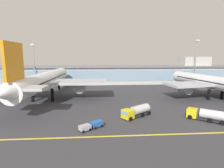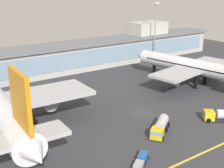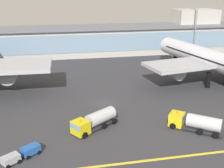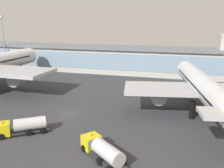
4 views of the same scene
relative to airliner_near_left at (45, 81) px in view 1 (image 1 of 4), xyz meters
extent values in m
plane|color=#38383D|center=(33.12, -10.29, -7.00)|extent=(206.87, 206.87, 0.00)
cube|color=yellow|center=(33.12, -32.29, -7.00)|extent=(165.49, 0.50, 0.01)
cube|color=beige|center=(33.12, 36.48, -2.27)|extent=(147.76, 12.00, 9.47)
cube|color=#84A3BC|center=(33.12, 30.43, -1.80)|extent=(141.85, 0.20, 6.06)
cube|color=slate|center=(33.12, 36.48, 2.87)|extent=(150.76, 14.00, 0.80)
cube|color=beige|center=(77.45, 38.48, 5.47)|extent=(16.00, 10.00, 6.00)
cylinder|color=black|center=(-3.54, -3.36, -4.71)|extent=(1.10, 1.10, 4.58)
cylinder|color=black|center=(3.33, -3.57, -4.71)|extent=(1.10, 1.10, 4.58)
cylinder|color=black|center=(0.58, 19.03, -4.71)|extent=(1.10, 1.10, 4.58)
cylinder|color=white|center=(0.01, 0.45, 0.15)|extent=(7.20, 49.06, 5.72)
cone|color=white|center=(0.81, 26.61, 0.15)|extent=(5.59, 5.31, 5.44)
cone|color=white|center=(-0.79, -26.00, 0.58)|extent=(5.05, 6.44, 4.87)
cube|color=#84A3BC|center=(0.69, 22.94, 1.15)|extent=(4.41, 4.14, 1.72)
cube|color=black|center=(0.01, 0.45, 0.58)|extent=(7.02, 41.24, 0.46)
cube|color=#B7BAC1|center=(0.01, 0.45, -0.56)|extent=(45.23, 13.09, 0.92)
cylinder|color=#999EA8|center=(-12.50, 2.59, -2.83)|extent=(4.20, 6.48, 4.01)
cylinder|color=#999EA8|center=(12.63, 1.83, -2.83)|extent=(4.20, 6.48, 4.01)
cube|color=orange|center=(-0.64, -21.06, 7.59)|extent=(0.95, 8.82, 9.16)
cube|color=#B7BAC1|center=(-0.64, -21.06, 1.01)|extent=(14.52, 5.81, 0.73)
cylinder|color=black|center=(59.58, -5.47, -5.05)|extent=(1.10, 1.10, 3.92)
cylinder|color=black|center=(65.36, -4.41, -5.05)|extent=(1.10, 1.10, 3.92)
cylinder|color=black|center=(59.11, 13.37, -5.05)|extent=(1.10, 1.10, 3.92)
cylinder|color=silver|center=(61.89, -1.76, -0.88)|extent=(12.13, 40.69, 4.90)
cone|color=silver|center=(57.97, 19.59, -0.88)|extent=(5.37, 5.18, 4.65)
cube|color=#84A3BC|center=(58.52, 16.56, -0.02)|extent=(4.23, 4.04, 1.47)
cube|color=black|center=(61.89, -1.76, -0.51)|extent=(11.01, 34.33, 0.39)
cube|color=#B7BAC1|center=(61.89, -1.76, -1.49)|extent=(35.67, 15.79, 0.78)
cylinder|color=#999EA8|center=(52.13, -2.07, -3.43)|extent=(4.32, 5.79, 3.43)
cylinder|color=black|center=(42.64, -24.10, -6.45)|extent=(1.05, 0.92, 1.10)
cylinder|color=black|center=(44.27, -22.07, -6.45)|extent=(1.05, 0.92, 1.10)
cylinder|color=black|center=(46.15, -26.91, -6.45)|extent=(1.05, 0.92, 1.10)
cylinder|color=black|center=(47.78, -24.88, -6.45)|extent=(1.05, 0.92, 1.10)
cylinder|color=black|center=(48.12, -28.49, -6.45)|extent=(1.05, 0.92, 1.10)
cylinder|color=black|center=(49.75, -26.46, -6.45)|extent=(1.05, 0.92, 1.10)
cube|color=#2D2D33|center=(46.83, -25.79, -6.55)|extent=(7.36, 6.55, 0.30)
cube|color=yellow|center=(43.67, -23.25, -5.60)|extent=(3.45, 3.49, 2.20)
cube|color=#84A3BC|center=(43.67, -23.25, -5.12)|extent=(3.46, 3.47, 0.88)
cylinder|color=silver|center=(47.25, -26.12, -5.25)|extent=(5.79, 5.28, 2.30)
cube|color=orange|center=(43.67, -23.25, -4.38)|extent=(0.30, 0.40, 0.20)
cylinder|color=black|center=(19.50, -26.39, -6.70)|extent=(0.60, 0.51, 0.60)
cylinder|color=black|center=(20.37, -27.61, -6.70)|extent=(0.60, 0.51, 0.60)
cylinder|color=black|center=(18.01, -27.44, -6.70)|extent=(0.60, 0.51, 0.60)
cylinder|color=black|center=(18.88, -28.67, -6.70)|extent=(0.60, 0.51, 0.60)
cube|color=#235BB2|center=(19.19, -27.53, -6.15)|extent=(2.99, 2.73, 1.10)
cylinder|color=black|center=(16.91, -28.23, -6.70)|extent=(0.59, 0.49, 0.60)
cylinder|color=black|center=(17.78, -29.45, -6.70)|extent=(0.59, 0.49, 0.60)
cylinder|color=black|center=(15.54, -29.20, -6.70)|extent=(0.59, 0.49, 0.60)
cylinder|color=black|center=(16.42, -30.42, -6.70)|extent=(0.59, 0.49, 0.60)
cube|color=#A8A8B2|center=(16.66, -29.33, -6.20)|extent=(2.83, 2.61, 1.00)
cube|color=#2D2D33|center=(17.89, -28.46, -6.55)|extent=(0.55, 0.43, 0.08)
cylinder|color=black|center=(27.42, -24.29, -6.45)|extent=(1.07, 0.88, 1.10)
cylinder|color=black|center=(25.93, -22.16, -6.45)|extent=(1.07, 0.88, 1.10)
cylinder|color=black|center=(31.10, -21.71, -6.45)|extent=(1.07, 0.88, 1.10)
cylinder|color=black|center=(29.61, -19.58, -6.45)|extent=(1.07, 0.88, 1.10)
cylinder|color=black|center=(33.17, -20.27, -6.45)|extent=(1.07, 0.88, 1.10)
cylinder|color=black|center=(31.68, -18.14, -6.45)|extent=(1.07, 0.88, 1.10)
cube|color=#2D2D33|center=(30.21, -20.75, -6.55)|extent=(7.54, 6.25, 0.30)
cube|color=yellow|center=(26.89, -23.07, -5.60)|extent=(3.41, 3.47, 2.20)
cube|color=#84A3BC|center=(26.89, -23.07, -5.12)|extent=(3.42, 3.44, 0.88)
cylinder|color=silver|center=(30.65, -20.44, -5.25)|extent=(5.89, 5.08, 2.30)
cube|color=orange|center=(26.89, -23.07, -4.38)|extent=(0.30, 0.40, 0.20)
cylinder|color=gray|center=(73.04, 28.97, 4.94)|extent=(0.44, 0.44, 23.90)
cube|color=silver|center=(73.04, 28.97, 17.24)|extent=(1.80, 1.80, 0.70)
cylinder|color=gray|center=(-13.74, 28.98, 3.65)|extent=(0.44, 0.44, 21.32)
cube|color=silver|center=(-13.74, 28.98, 14.66)|extent=(1.80, 1.80, 0.70)
camera|label=1|loc=(19.86, -65.20, 8.81)|focal=28.19mm
camera|label=2|loc=(-13.50, -64.59, 24.46)|focal=48.13mm
camera|label=3|loc=(23.77, -64.81, 16.01)|focal=45.25mm
camera|label=4|loc=(56.25, -56.02, 13.06)|focal=38.88mm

